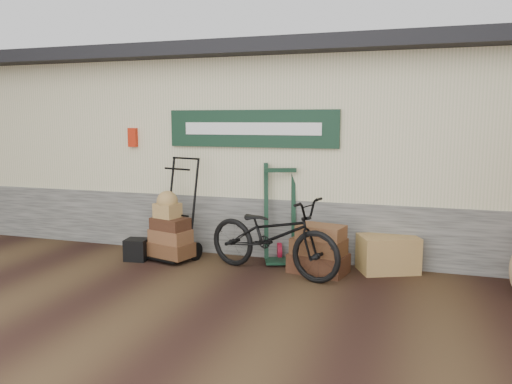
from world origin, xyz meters
TOP-DOWN VIEW (x-y plane):
  - ground at (0.00, 0.00)m, footprint 80.00×80.00m
  - station_building at (-0.01, 2.74)m, footprint 14.40×4.10m
  - porter_trolley at (-1.33, 0.57)m, footprint 0.91×0.77m
  - green_barrow at (0.17, 0.85)m, footprint 0.64×0.60m
  - suitcase_stack at (0.82, 0.49)m, footprint 0.85×0.63m
  - wicker_hamper at (1.72, 0.83)m, footprint 0.91×0.77m
  - black_trunk at (-1.88, 0.28)m, footprint 0.35×0.31m
  - bicycle at (0.23, 0.26)m, footprint 1.28×2.16m

SIDE VIEW (x-z plane):
  - ground at x=0.00m, z-range 0.00..0.00m
  - black_trunk at x=-1.88m, z-range 0.00..0.32m
  - wicker_hamper at x=1.72m, z-range 0.00..0.50m
  - suitcase_stack at x=0.82m, z-range 0.00..0.68m
  - bicycle at x=0.23m, z-range 0.00..1.18m
  - green_barrow at x=0.17m, z-range 0.00..1.45m
  - porter_trolley at x=-1.33m, z-range 0.00..1.55m
  - station_building at x=-0.01m, z-range 0.01..3.21m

